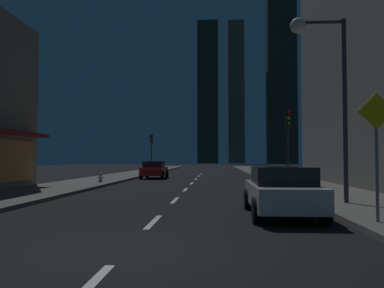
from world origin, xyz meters
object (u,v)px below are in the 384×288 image
Objects in this scene: fire_hydrant_far_left at (100,177)px; pedestrian_crossing_sign at (377,145)px; traffic_light_near_right at (288,130)px; street_lamp_right at (321,63)px; car_parked_far at (154,170)px; car_parked_near at (282,191)px; traffic_light_far_left at (151,145)px.

fire_hydrant_far_left is 18.82m from pedestrian_crossing_sign.
traffic_light_near_right is 7.10m from street_lamp_right.
fire_hydrant_far_left is (-2.30, -7.62, -0.29)m from car_parked_far.
car_parked_near is at bearing 137.54° from pedestrian_crossing_sign.
fire_hydrant_far_left is 0.21× the size of pedestrian_crossing_sign.
car_parked_far is at bearing 112.30° from pedestrian_crossing_sign.
car_parked_near is 1.34× the size of pedestrian_crossing_sign.
car_parked_near is 1.01× the size of traffic_light_near_right.
traffic_light_near_right is 1.33× the size of pedestrian_crossing_sign.
traffic_light_far_left reaches higher than fire_hydrant_far_left.
traffic_light_far_left is (0.40, 17.05, 2.74)m from fire_hydrant_far_left.
traffic_light_near_right is (9.10, -11.56, 2.45)m from car_parked_far.
car_parked_far is at bearing 128.21° from traffic_light_near_right.
car_parked_near is 9.56m from traffic_light_near_right.
traffic_light_near_right is at bearing 88.99° from street_lamp_right.
traffic_light_near_right is 0.64× the size of street_lamp_right.
street_lamp_right is (10.88, -27.83, 1.87)m from traffic_light_far_left.
fire_hydrant_far_left is at bearing 127.81° from pedestrian_crossing_sign.
street_lamp_right reaches higher than car_parked_near.
traffic_light_far_left is at bearing 109.20° from pedestrian_crossing_sign.
fire_hydrant_far_left is (-9.50, 12.99, -0.29)m from car_parked_near.
car_parked_far is 6.48× the size of fire_hydrant_far_left.
street_lamp_right is at bearing 93.13° from pedestrian_crossing_sign.
car_parked_far is 24.28m from pedestrian_crossing_sign.
car_parked_far is 1.34× the size of pedestrian_crossing_sign.
fire_hydrant_far_left is at bearing -106.80° from car_parked_far.
traffic_light_far_left reaches higher than car_parked_near.
street_lamp_right is (1.78, 2.20, 4.33)m from car_parked_near.
traffic_light_far_left is (-9.10, 30.04, 2.45)m from car_parked_near.
pedestrian_crossing_sign is at bearing -52.19° from fire_hydrant_far_left.
car_parked_near is 1.00× the size of car_parked_far.
pedestrian_crossing_sign is at bearing -42.46° from car_parked_near.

